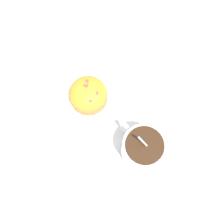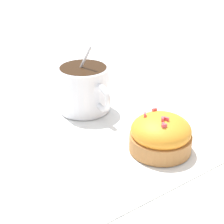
# 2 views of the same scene
# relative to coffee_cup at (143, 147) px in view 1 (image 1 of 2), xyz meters

# --- Properties ---
(ground_plane) EXTENTS (3.00, 3.00, 0.00)m
(ground_plane) POSITION_rel_coffee_cup_xyz_m (0.08, 0.00, -0.04)
(ground_plane) COLOR silver
(paper_napkin) EXTENTS (0.32, 0.31, 0.00)m
(paper_napkin) POSITION_rel_coffee_cup_xyz_m (0.08, 0.00, -0.04)
(paper_napkin) COLOR white
(paper_napkin) RESTS_ON ground_plane
(coffee_cup) EXTENTS (0.11, 0.09, 0.11)m
(coffee_cup) POSITION_rel_coffee_cup_xyz_m (0.00, 0.00, 0.00)
(coffee_cup) COLOR white
(coffee_cup) RESTS_ON paper_napkin
(frosted_pastry) EXTENTS (0.09, 0.09, 0.06)m
(frosted_pastry) POSITION_rel_coffee_cup_xyz_m (0.17, 0.01, -0.02)
(frosted_pastry) COLOR #B2753D
(frosted_pastry) RESTS_ON paper_napkin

